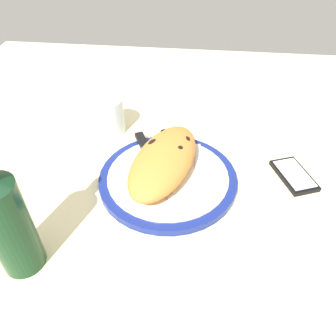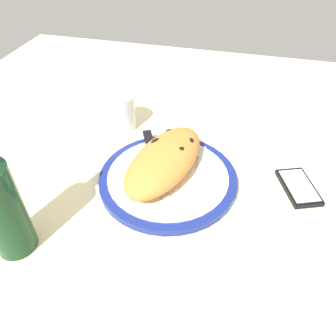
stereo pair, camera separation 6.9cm
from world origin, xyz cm
name	(u,v)px [view 1 (the left image)]	position (x,y,z in cm)	size (l,w,h in cm)	color
ground_plane	(168,186)	(0.00, 0.00, -1.50)	(150.00, 150.00, 3.00)	beige
plate	(168,178)	(0.00, 0.00, 0.90)	(29.71, 29.71, 1.87)	navy
calzone	(164,161)	(0.95, 1.05, 5.01)	(27.41, 17.53, 6.25)	orange
fork	(197,163)	(4.37, -5.92, 2.07)	(17.14, 2.91, 0.40)	silver
knife	(149,154)	(6.18, 5.18, 2.37)	(21.34, 12.00, 1.20)	silver
smartphone	(294,175)	(4.48, -27.39, 0.56)	(12.51, 9.75, 1.16)	black
water_glass	(109,117)	(17.48, 17.13, 4.05)	(7.87, 7.87, 9.22)	silver
wine_bottle	(7,222)	(-22.68, 22.04, 10.47)	(6.92, 6.92, 26.16)	#14381E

